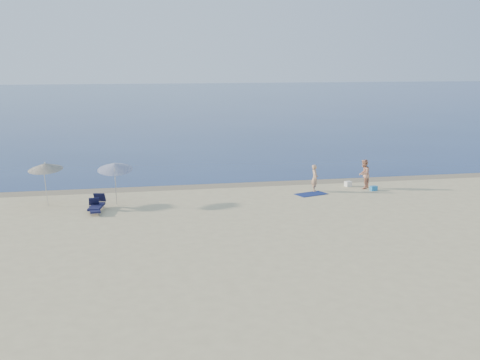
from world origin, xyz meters
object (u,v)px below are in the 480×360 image
person_right (364,174)px  blue_cooler (374,188)px  umbrella_near (115,167)px  person_left (315,178)px

person_right → blue_cooler: (0.35, -0.69, -0.75)m
blue_cooler → umbrella_near: bearing=171.5°
person_left → umbrella_near: umbrella_near is taller
umbrella_near → person_left: bearing=11.8°
person_left → blue_cooler: (3.53, -0.49, -0.66)m
person_left → umbrella_near: 11.64m
person_right → umbrella_near: (-14.71, -1.16, 1.18)m
person_left → umbrella_near: bearing=102.7°
blue_cooler → umbrella_near: (-15.06, -0.47, 1.93)m
person_right → umbrella_near: 14.80m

